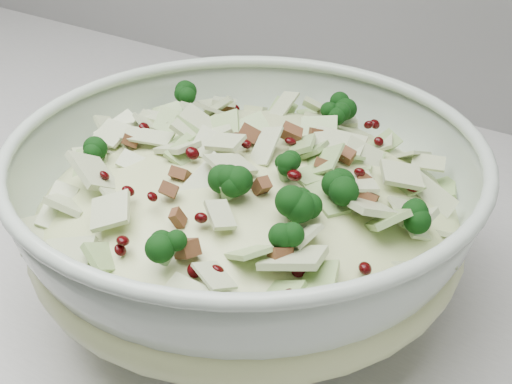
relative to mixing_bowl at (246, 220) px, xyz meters
The scene contains 2 objects.
mixing_bowl is the anchor object (origin of this frame).
salad 0.02m from the mixing_bowl, 97.13° to the right, with size 0.38×0.38×0.13m.
Camera 1 is at (0.06, 1.26, 1.24)m, focal length 50.00 mm.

